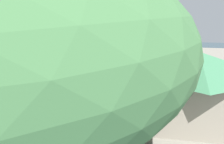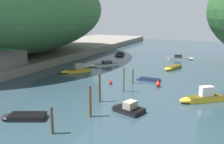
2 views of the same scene
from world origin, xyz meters
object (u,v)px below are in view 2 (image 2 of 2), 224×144
Objects in this scene: boat_far_upstream at (127,108)px; boat_moored_right at (104,64)px; person_by_boathouse at (3,62)px; person_on_quay at (0,63)px; channel_buoy_near at (110,82)px; boat_open_rowboat at (181,58)px; boat_near_quay at (147,79)px; boat_far_right_bank at (120,54)px; boat_small_dinghy at (22,117)px; channel_buoy_far at (158,84)px; boat_mid_channel at (76,70)px; boat_yellow_tender at (172,68)px; boat_navy_launch at (201,97)px.

boat_moored_right is (-13.54, 21.45, -0.08)m from boat_far_upstream.
boat_moored_right is 3.56× the size of person_by_boathouse.
channel_buoy_near is at bearing -91.55° from person_on_quay.
boat_near_quay is at bearing -26.28° from boat_open_rowboat.
boat_small_dinghy is at bearing 83.13° from boat_far_right_bank.
boat_moored_right is 17.78m from channel_buoy_far.
boat_far_upstream is at bearing -169.91° from boat_near_quay.
boat_far_right_bank is 3.19× the size of person_on_quay.
person_by_boathouse reaches higher than boat_small_dinghy.
boat_mid_channel is 0.86× the size of boat_open_rowboat.
boat_moored_right reaches higher than boat_yellow_tender.
person_by_boathouse reaches higher than boat_far_upstream.
boat_yellow_tender is 1.26× the size of boat_near_quay.
boat_far_right_bank is at bearing 40.78° from boat_far_upstream.
person_by_boathouse is at bearing 79.58° from boat_mid_channel.
boat_moored_right is at bearing 82.61° from boat_far_right_bank.
boat_far_upstream is 2.47× the size of person_on_quay.
person_on_quay reaches higher than boat_far_right_bank.
boat_far_upstream is at bearing -55.72° from channel_buoy_near.
boat_open_rowboat is (-0.10, 35.42, -0.01)m from boat_far_upstream.
channel_buoy_near is (-13.38, 2.61, -0.27)m from boat_navy_launch.
boat_small_dinghy is 21.25m from boat_near_quay.
boat_navy_launch reaches higher than boat_near_quay.
person_by_boathouse is at bearing 28.00° from boat_small_dinghy.
boat_moored_right is at bearing 143.25° from channel_buoy_far.
person_on_quay reaches higher than boat_near_quay.
boat_near_quay is 6.29m from channel_buoy_near.
boat_yellow_tender is at bearing -20.42° from boat_open_rowboat.
boat_far_upstream is 10.83m from channel_buoy_far.
boat_navy_launch reaches higher than channel_buoy_far.
boat_yellow_tender is at bearing -15.22° from boat_navy_launch.
boat_far_upstream is 0.69× the size of boat_moored_right.
boat_open_rowboat is at bearing 76.77° from channel_buoy_near.
channel_buoy_near is 0.45× the size of person_on_quay.
boat_far_right_bank is at bearing -17.15° from boat_yellow_tender.
boat_moored_right is 19.84m from person_on_quay.
boat_near_quay is (-1.99, -10.16, -0.11)m from boat_yellow_tender.
boat_open_rowboat is 1.50× the size of boat_near_quay.
boat_moored_right reaches higher than boat_small_dinghy.
boat_mid_channel is 16.36m from channel_buoy_far.
boat_near_quay is at bearing 45.04° from channel_buoy_near.
channel_buoy_far is (2.53, -2.84, 0.23)m from boat_near_quay.
boat_moored_right is at bearing 58.82° from boat_near_quay.
boat_far_upstream reaches higher than boat_yellow_tender.
boat_navy_launch is 31.80m from person_on_quay.
boat_far_upstream is 0.69× the size of boat_open_rowboat.
boat_navy_launch is 3.09× the size of person_by_boathouse.
boat_moored_right is at bearing -65.65° from boat_open_rowboat.
boat_open_rowboat is at bearing 17.01° from boat_far_upstream.
boat_mid_channel is 26.51m from boat_open_rowboat.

